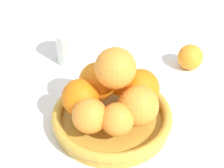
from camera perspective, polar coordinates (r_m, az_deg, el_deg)
ground_plane at (r=0.81m, az=0.00°, el=-6.10°), size 4.00×4.00×0.00m
fruit_bowl at (r=0.80m, az=0.00°, el=-5.12°), size 0.26×0.26×0.04m
orange_pile at (r=0.76m, az=0.33°, el=-1.10°), size 0.19×0.20×0.15m
stray_orange at (r=0.97m, az=11.84°, el=4.03°), size 0.06×0.06×0.06m
drinking_glass at (r=0.98m, az=-6.38°, el=5.65°), size 0.07×0.07×0.09m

